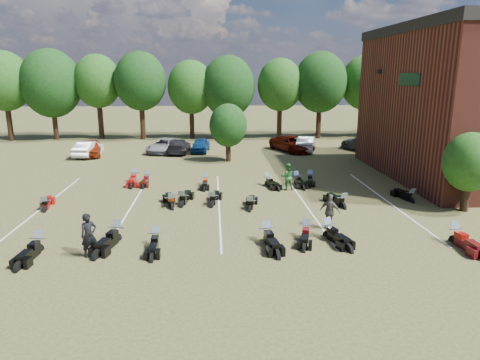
{
  "coord_description": "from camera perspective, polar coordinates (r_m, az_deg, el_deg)",
  "views": [
    {
      "loc": [
        -3.27,
        -20.69,
        7.4
      ],
      "look_at": [
        -1.72,
        4.0,
        1.2
      ],
      "focal_mm": 32.0,
      "sensor_mm": 36.0,
      "label": 1
    }
  ],
  "objects": [
    {
      "name": "motorcycle_4",
      "position": [
        20.38,
        11.63,
        -7.53
      ],
      "size": [
        1.36,
        2.43,
        1.29
      ],
      "primitive_type": null,
      "rotation": [
        0.0,
        0.0,
        0.28
      ],
      "color": "black",
      "rests_on": "ground"
    },
    {
      "name": "person_grey",
      "position": [
        21.25,
        11.9,
        -4.15
      ],
      "size": [
        1.08,
        0.93,
        1.74
      ],
      "primitive_type": "imported",
      "rotation": [
        0.0,
        0.0,
        2.53
      ],
      "color": "#56534A",
      "rests_on": "ground"
    },
    {
      "name": "motorcycle_3",
      "position": [
        19.54,
        3.57,
        -8.22
      ],
      "size": [
        1.07,
        2.47,
        1.34
      ],
      "primitive_type": null,
      "rotation": [
        0.0,
        0.0,
        0.13
      ],
      "color": "black",
      "rests_on": "ground"
    },
    {
      "name": "car_0",
      "position": [
        41.53,
        -19.24,
        4.03
      ],
      "size": [
        2.53,
        4.5,
        1.44
      ],
      "primitive_type": "imported",
      "rotation": [
        0.0,
        0.0,
        0.2
      ],
      "color": "maroon",
      "rests_on": "ground"
    },
    {
      "name": "motorcycle_7",
      "position": [
        25.99,
        -24.53,
        -3.79
      ],
      "size": [
        1.12,
        2.3,
        1.23
      ],
      "primitive_type": null,
      "rotation": [
        0.0,
        0.0,
        3.34
      ],
      "color": "maroon",
      "rests_on": "ground"
    },
    {
      "name": "ground",
      "position": [
        22.22,
        5.09,
        -5.45
      ],
      "size": [
        160.0,
        160.0,
        0.0
      ],
      "primitive_type": "plane",
      "color": "brown",
      "rests_on": "ground"
    },
    {
      "name": "person_black",
      "position": [
        18.76,
        -19.52,
        -6.97
      ],
      "size": [
        0.81,
        0.77,
        1.86
      ],
      "primitive_type": "imported",
      "rotation": [
        0.0,
        0.0,
        0.66
      ],
      "color": "black",
      "rests_on": "ground"
    },
    {
      "name": "tree_line",
      "position": [
        49.76,
        -1.01,
        12.82
      ],
      "size": [
        56.0,
        6.0,
        9.79
      ],
      "color": "black",
      "rests_on": "ground"
    },
    {
      "name": "motorcycle_9",
      "position": [
        24.51,
        -3.72,
        -3.53
      ],
      "size": [
        1.12,
        2.45,
        1.32
      ],
      "primitive_type": null,
      "rotation": [
        0.0,
        0.0,
        2.98
      ],
      "color": "black",
      "rests_on": "ground"
    },
    {
      "name": "motorcycle_5",
      "position": [
        20.23,
        8.77,
        -7.56
      ],
      "size": [
        1.22,
        2.27,
        1.21
      ],
      "primitive_type": null,
      "rotation": [
        0.0,
        0.0,
        -0.26
      ],
      "color": "black",
      "rests_on": "ground"
    },
    {
      "name": "motorcycle_1",
      "position": [
        20.31,
        -25.19,
        -8.72
      ],
      "size": [
        0.92,
        2.37,
        1.3
      ],
      "primitive_type": null,
      "rotation": [
        0.0,
        0.0,
        -0.08
      ],
      "color": "black",
      "rests_on": "ground"
    },
    {
      "name": "motorcycle_12",
      "position": [
        24.85,
        13.51,
        -3.66
      ],
      "size": [
        1.28,
        2.42,
        1.29
      ],
      "primitive_type": null,
      "rotation": [
        0.0,
        0.0,
        3.39
      ],
      "color": "black",
      "rests_on": "ground"
    },
    {
      "name": "motorcycle_14",
      "position": [
        30.38,
        -12.22,
        -0.35
      ],
      "size": [
        0.75,
        2.15,
        1.19
      ],
      "primitive_type": null,
      "rotation": [
        0.0,
        0.0,
        -0.03
      ],
      "color": "#430D09",
      "rests_on": "ground"
    },
    {
      "name": "young_tree_near_building",
      "position": [
        26.11,
        28.33,
        2.11
      ],
      "size": [
        2.8,
        2.8,
        4.16
      ],
      "color": "black",
      "rests_on": "ground"
    },
    {
      "name": "motorcycle_2",
      "position": [
        19.44,
        -11.1,
        -8.59
      ],
      "size": [
        0.72,
        2.15,
        1.19
      ],
      "primitive_type": null,
      "rotation": [
        0.0,
        0.0,
        0.02
      ],
      "color": "black",
      "rests_on": "ground"
    },
    {
      "name": "motorcycle_15",
      "position": [
        30.83,
        -13.86,
        -0.24
      ],
      "size": [
        0.88,
        2.43,
        1.33
      ],
      "primitive_type": null,
      "rotation": [
        0.0,
        0.0,
        0.05
      ],
      "color": "#9F0C0B",
      "rests_on": "ground"
    },
    {
      "name": "motorcycle_19",
      "position": [
        30.34,
        9.27,
        -0.24
      ],
      "size": [
        1.04,
        2.15,
        1.15
      ],
      "primitive_type": null,
      "rotation": [
        0.0,
        0.0,
        -0.19
      ],
      "color": "black",
      "rests_on": "ground"
    },
    {
      "name": "car_6",
      "position": [
        41.98,
        6.97,
        4.83
      ],
      "size": [
        4.38,
        5.8,
        1.46
      ],
      "primitive_type": "imported",
      "rotation": [
        0.0,
        0.0,
        0.42
      ],
      "color": "#520D04",
      "rests_on": "ground"
    },
    {
      "name": "car_4",
      "position": [
        41.48,
        -5.3,
        4.64
      ],
      "size": [
        1.96,
        3.93,
        1.29
      ],
      "primitive_type": "imported",
      "rotation": [
        0.0,
        0.0,
        -0.12
      ],
      "color": "navy",
      "rests_on": "ground"
    },
    {
      "name": "motorcycle_13",
      "position": [
        27.21,
        21.77,
        -2.75
      ],
      "size": [
        1.11,
        2.26,
        1.21
      ],
      "primitive_type": null,
      "rotation": [
        0.0,
        0.0,
        3.34
      ],
      "color": "black",
      "rests_on": "ground"
    },
    {
      "name": "car_5",
      "position": [
        42.16,
        8.85,
        4.82
      ],
      "size": [
        2.9,
        4.79,
        1.49
      ],
      "primitive_type": "imported",
      "rotation": [
        0.0,
        0.0,
        2.83
      ],
      "color": "#B4B3AF",
      "rests_on": "ground"
    },
    {
      "name": "car_3",
      "position": [
        41.14,
        -8.15,
        4.5
      ],
      "size": [
        2.19,
        4.67,
        1.32
      ],
      "primitive_type": "imported",
      "rotation": [
        0.0,
        0.0,
        3.06
      ],
      "color": "black",
      "rests_on": "ground"
    },
    {
      "name": "motorcycle_18",
      "position": [
        29.1,
        3.68,
        -0.69
      ],
      "size": [
        1.32,
        2.25,
        1.19
      ],
      "primitive_type": null,
      "rotation": [
        0.0,
        0.0,
        0.32
      ],
      "color": "black",
      "rests_on": "ground"
    },
    {
      "name": "car_1",
      "position": [
        41.39,
        -19.6,
        3.94
      ],
      "size": [
        1.87,
        4.36,
        1.4
      ],
      "primitive_type": "imported",
      "rotation": [
        0.0,
        0.0,
        3.05
      ],
      "color": "silver",
      "rests_on": "ground"
    },
    {
      "name": "motorcycle_8",
      "position": [
        24.36,
        -9.06,
        -3.8
      ],
      "size": [
        1.26,
        2.51,
        1.34
      ],
      "primitive_type": null,
      "rotation": [
        0.0,
        0.0,
        3.36
      ],
      "color": "black",
      "rests_on": "ground"
    },
    {
      "name": "motorcycle_0",
      "position": [
        20.29,
        -16.07,
        -7.91
      ],
      "size": [
        1.39,
        2.63,
        1.4
      ],
      "primitive_type": null,
      "rotation": [
        0.0,
        0.0,
        -0.25
      ],
      "color": "black",
      "rests_on": "ground"
    },
    {
      "name": "motorcycle_20",
      "position": [
        29.7,
        7.5,
        -0.48
      ],
      "size": [
        0.92,
        2.22,
        1.2
      ],
      "primitive_type": null,
      "rotation": [
        0.0,
        0.0,
        0.11
      ],
      "color": "black",
      "rests_on": "ground"
    },
    {
      "name": "motorcycle_10",
      "position": [
        24.71,
        -7.7,
        -3.49
      ],
      "size": [
        1.14,
        2.5,
        1.34
      ],
      "primitive_type": null,
      "rotation": [
        0.0,
        0.0,
        2.98
      ],
      "color": "black",
      "rests_on": "ground"
    },
    {
      "name": "car_7",
      "position": [
        43.47,
        16.26,
        4.74
      ],
      "size": [
        4.18,
        5.74,
        1.54
      ],
      "primitive_type": "imported",
      "rotation": [
        0.0,
        0.0,
        3.57
      ],
      "color": "#3D3D42",
      "rests_on": "ground"
    },
    {
      "name": "young_tree_midfield",
      "position": [
        36.47,
        -1.59,
        7.28
      ],
      "size": [
        3.2,
        3.2,
        4.7
      ],
      "color": "black",
      "rests_on": "ground"
    },
    {
      "name": "motorcycle_17",
      "position": [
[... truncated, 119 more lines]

